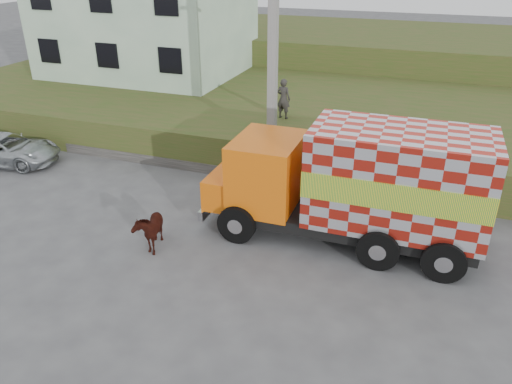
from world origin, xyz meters
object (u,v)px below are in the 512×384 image
at_px(utility_pole, 273,70).
at_px(cow, 149,228).
at_px(cargo_truck, 358,184).
at_px(suv, 5,149).
at_px(pedestrian, 283,99).

relative_size(utility_pole, cow, 5.47).
distance_m(cargo_truck, suv, 14.36).
relative_size(suv, pedestrian, 2.61).
relative_size(utility_pole, pedestrian, 4.86).
height_order(cow, suv, cow).
bearing_deg(suv, cow, -123.29).
distance_m(utility_pole, cargo_truck, 5.62).
relative_size(cargo_truck, pedestrian, 4.89).
relative_size(utility_pole, cargo_truck, 0.99).
height_order(utility_pole, cargo_truck, utility_pole).
height_order(cargo_truck, suv, cargo_truck).
bearing_deg(cargo_truck, cow, -157.02).
bearing_deg(cargo_truck, suv, 175.17).
relative_size(cargo_truck, suv, 1.88).
distance_m(utility_pole, suv, 11.33).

